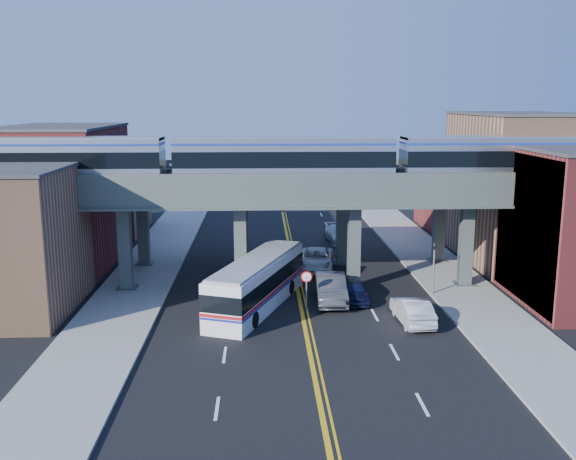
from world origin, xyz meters
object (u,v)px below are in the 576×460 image
stop_sign (307,284)px  car_lane_d (339,234)px  transit_train (284,159)px  traffic_signal (434,263)px  car_lane_c (316,259)px  car_parked_curb (412,310)px  car_lane_a (353,290)px  transit_bus (257,283)px  car_lane_b (331,288)px

stop_sign → car_lane_d: bearing=77.4°
transit_train → stop_sign: transit_train is taller
stop_sign → traffic_signal: size_ratio=0.64×
car_lane_c → car_parked_curb: car_lane_c is taller
stop_sign → car_lane_a: stop_sign is taller
transit_train → car_lane_c: size_ratio=8.06×
car_lane_a → car_parked_curb: size_ratio=0.91×
transit_bus → car_lane_b: size_ratio=2.17×
transit_bus → car_lane_b: 4.98m
car_lane_a → car_lane_c: (-1.77, 8.30, 0.06)m
traffic_signal → transit_bus: traffic_signal is taller
transit_train → car_lane_c: (2.74, 5.27, -8.43)m
car_lane_b → car_parked_curb: 6.21m
transit_bus → car_lane_c: size_ratio=2.09×
transit_bus → car_lane_b: bearing=-59.5°
stop_sign → car_lane_c: (1.50, 10.27, -0.96)m
car_lane_c → transit_bus: bearing=-109.1°
car_lane_b → car_lane_d: (2.74, 18.21, -0.14)m
traffic_signal → car_parked_curb: (-2.70, -5.46, -1.52)m
transit_train → car_lane_b: 9.38m
transit_train → car_parked_curb: (7.44, -7.46, -8.45)m
transit_train → car_lane_b: (2.99, -3.13, -8.32)m
transit_bus → car_lane_c: (4.61, 9.27, -0.77)m
stop_sign → car_lane_a: 3.95m
car_lane_b → car_lane_d: 18.41m
car_lane_a → car_lane_b: 1.53m
car_lane_a → stop_sign: bearing=-151.6°
transit_bus → car_lane_d: bearing=-1.5°
stop_sign → car_parked_curb: stop_sign is taller
transit_train → traffic_signal: bearing=-11.2°
transit_bus → car_lane_d: size_ratio=2.26×
transit_bus → car_lane_d: 20.56m
traffic_signal → car_lane_d: bearing=104.5°
transit_train → car_parked_curb: bearing=-45.1°
transit_train → traffic_signal: transit_train is taller
stop_sign → car_lane_b: 2.69m
car_lane_c → car_parked_curb: size_ratio=1.21×
transit_train → transit_bus: transit_train is taller
car_lane_c → transit_train: bearing=-110.1°
transit_bus → car_lane_b: (4.86, 0.88, -0.65)m
transit_bus → stop_sign: bearing=-87.4°
traffic_signal → transit_train: bearing=168.8°
car_lane_b → car_lane_d: size_ratio=1.04×
transit_train → transit_bus: (-1.87, -4.01, -7.66)m
transit_bus → car_lane_a: size_ratio=2.78×
stop_sign → car_lane_a: size_ratio=0.61×
car_lane_d → car_parked_curb: (1.72, -22.54, 0.01)m
transit_train → car_lane_a: (4.51, -3.04, -8.49)m
car_lane_b → car_lane_c: bearing=93.3°
car_lane_c → car_parked_curb: bearing=-62.4°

